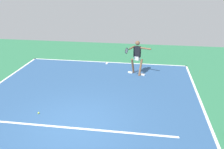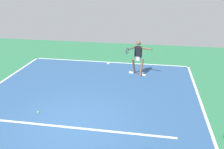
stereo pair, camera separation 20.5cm
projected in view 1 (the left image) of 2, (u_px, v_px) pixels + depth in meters
name	position (u px, v px, depth m)	size (l,w,h in m)	color
ground_plane	(75.00, 124.00, 8.41)	(22.58, 22.58, 0.00)	#2D754C
court_surface	(75.00, 123.00, 8.40)	(9.27, 13.45, 0.00)	#2D5484
court_line_baseline_near	(107.00, 62.00, 14.54)	(9.27, 0.10, 0.01)	white
court_line_sideline_left	(214.00, 135.00, 7.77)	(0.10, 13.45, 0.01)	white
court_line_service	(73.00, 128.00, 8.15)	(6.95, 0.10, 0.01)	white
court_line_centre_mark	(107.00, 63.00, 14.36)	(0.10, 0.30, 0.01)	white
tennis_player	(137.00, 56.00, 12.33)	(1.22, 1.20, 1.79)	brown
tennis_ball_by_baseline	(39.00, 113.00, 9.00)	(0.07, 0.07, 0.07)	#C6E53D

